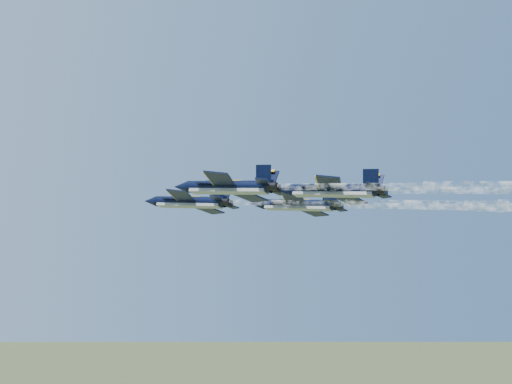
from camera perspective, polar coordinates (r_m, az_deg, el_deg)
jet_lead at (r=117.27m, az=-6.08°, el=-0.90°), size 14.08×19.41×4.89m
jet_left at (r=99.46m, az=-2.65°, el=0.43°), size 14.08×19.41×4.89m
jet_right at (r=120.96m, az=3.62°, el=-1.16°), size 14.08×19.41×4.89m
jet_slot at (r=103.47m, az=6.68°, el=0.13°), size 14.08×19.41×4.89m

